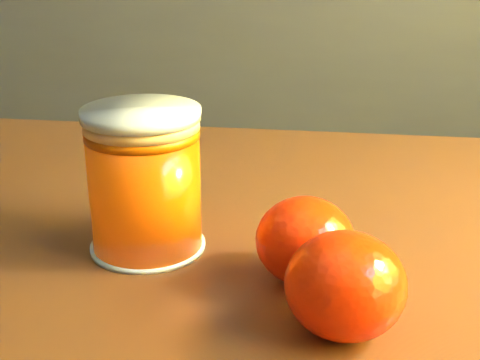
# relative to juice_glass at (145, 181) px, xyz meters

# --- Properties ---
(juice_glass) EXTENTS (0.08, 0.08, 0.10)m
(juice_glass) POSITION_rel_juice_glass_xyz_m (0.00, 0.00, 0.00)
(juice_glass) COLOR #E74904
(juice_glass) RESTS_ON table
(orange_front) EXTENTS (0.07, 0.07, 0.06)m
(orange_front) POSITION_rel_juice_glass_xyz_m (0.12, -0.04, -0.02)
(orange_front) COLOR #FF2A05
(orange_front) RESTS_ON table
(orange_back) EXTENTS (0.08, 0.08, 0.06)m
(orange_back) POSITION_rel_juice_glass_xyz_m (0.14, -0.10, -0.02)
(orange_back) COLOR #FF2A05
(orange_back) RESTS_ON table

